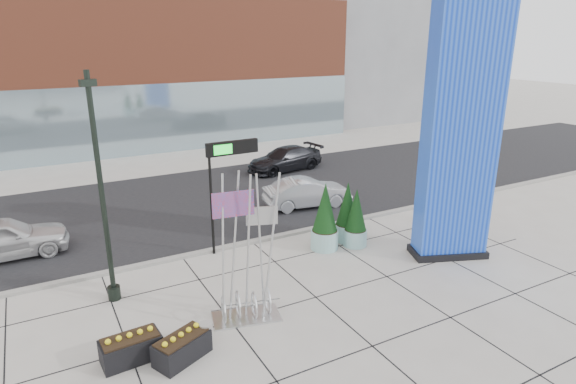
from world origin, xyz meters
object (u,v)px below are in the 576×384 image
concrete_bollard (206,335)px  overhead_street_sign (228,158)px  car_silver_mid (307,193)px  public_art_sculpture (246,282)px  blue_pylon (460,141)px  lamp_post (104,213)px  car_white_west (1,239)px

concrete_bollard → overhead_street_sign: 7.24m
concrete_bollard → overhead_street_sign: size_ratio=0.17×
overhead_street_sign → car_silver_mid: (5.31, 2.99, -3.10)m
concrete_bollard → car_silver_mid: 11.98m
public_art_sculpture → overhead_street_sign: (1.46, 4.80, 2.60)m
blue_pylon → overhead_street_sign: 8.60m
car_silver_mid → public_art_sculpture: bearing=147.7°
blue_pylon → public_art_sculpture: bearing=-156.7°
car_silver_mid → lamp_post: bearing=123.6°
lamp_post → public_art_sculpture: 4.90m
concrete_bollard → car_silver_mid: (8.34, 8.59, 0.35)m
overhead_street_sign → lamp_post: bearing=-161.7°
car_white_west → blue_pylon: bearing=-117.6°
blue_pylon → car_silver_mid: bearing=126.1°
public_art_sculpture → concrete_bollard: (-1.57, -0.80, -0.85)m
blue_pylon → lamp_post: size_ratio=1.29×
lamp_post → car_white_west: 6.52m
overhead_street_sign → car_white_west: overhead_street_sign is taller
public_art_sculpture → car_white_west: bearing=142.1°
lamp_post → concrete_bollard: lamp_post is taller
blue_pylon → lamp_post: blue_pylon is taller
car_white_west → car_silver_mid: (13.37, -0.51, -0.09)m
public_art_sculpture → concrete_bollard: size_ratio=6.33×
lamp_post → overhead_street_sign: lamp_post is taller
public_art_sculpture → car_white_west: size_ratio=0.98×
concrete_bollard → car_white_west: car_white_west is taller
lamp_post → public_art_sculpture: lamp_post is taller
public_art_sculpture → car_white_west: 10.61m
overhead_street_sign → car_white_west: (-8.06, 3.50, -3.01)m
concrete_bollard → car_silver_mid: car_silver_mid is taller
blue_pylon → car_white_west: bearing=173.7°
public_art_sculpture → concrete_bollard: bearing=-139.5°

